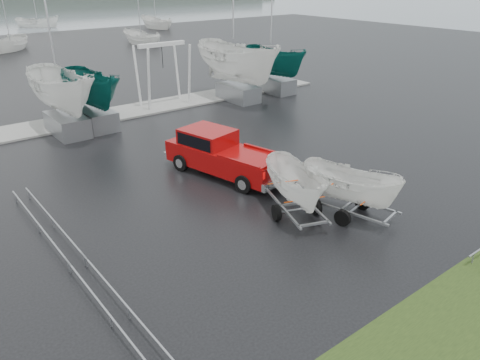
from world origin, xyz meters
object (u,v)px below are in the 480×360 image
trailer_parked (297,154)px  pickup_truck (220,152)px  trailer_hitched (354,155)px  boat_hoist (163,65)px

trailer_parked → pickup_truck: bearing=109.1°
trailer_hitched → trailer_parked: size_ratio=0.99×
pickup_truck → boat_hoist: (3.83, 11.61, 1.68)m
trailer_hitched → boat_hoist: bearing=69.6°
trailer_parked → boat_hoist: trailer_parked is taller
trailer_hitched → trailer_parked: bearing=127.1°
pickup_truck → trailer_parked: bearing=-104.0°
trailer_parked → boat_hoist: 17.00m
pickup_truck → boat_hoist: 12.34m
trailer_hitched → boat_hoist: (2.45, 17.81, 0.28)m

